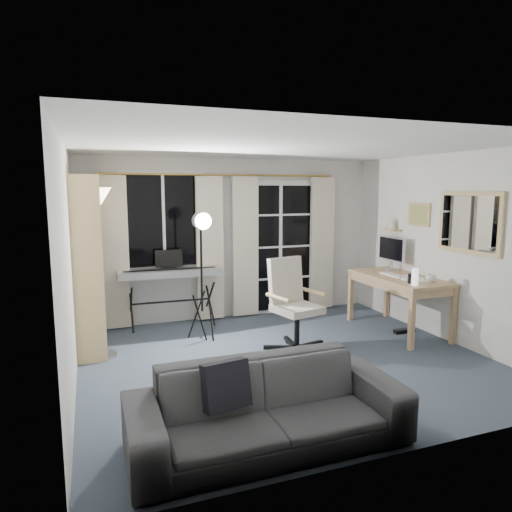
{
  "coord_description": "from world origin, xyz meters",
  "views": [
    {
      "loc": [
        -2.06,
        -4.57,
        1.95
      ],
      "look_at": [
        -0.24,
        0.35,
        1.17
      ],
      "focal_mm": 32.0,
      "sensor_mm": 36.0,
      "label": 1
    }
  ],
  "objects_px": {
    "desk": "(399,283)",
    "mug": "(431,278)",
    "office_chair": "(291,296)",
    "monitor": "(392,250)",
    "bookshelf": "(84,270)",
    "studio_light": "(202,236)",
    "keyboard_piano": "(170,274)",
    "sofa": "(268,394)",
    "torchiere_lamp": "(98,222)"
  },
  "relations": [
    {
      "from": "studio_light",
      "to": "monitor",
      "type": "xyz_separation_m",
      "value": [
        2.8,
        -0.08,
        -0.29
      ]
    },
    {
      "from": "bookshelf",
      "to": "office_chair",
      "type": "relative_size",
      "value": 1.87
    },
    {
      "from": "office_chair",
      "to": "sofa",
      "type": "xyz_separation_m",
      "value": [
        -1.05,
        -1.89,
        -0.25
      ]
    },
    {
      "from": "bookshelf",
      "to": "torchiere_lamp",
      "type": "xyz_separation_m",
      "value": [
        0.18,
        -0.29,
        0.58
      ]
    },
    {
      "from": "bookshelf",
      "to": "keyboard_piano",
      "type": "height_order",
      "value": "bookshelf"
    },
    {
      "from": "mug",
      "to": "keyboard_piano",
      "type": "bearing_deg",
      "value": 150.03
    },
    {
      "from": "sofa",
      "to": "bookshelf",
      "type": "bearing_deg",
      "value": 115.87
    },
    {
      "from": "office_chair",
      "to": "monitor",
      "type": "height_order",
      "value": "monitor"
    },
    {
      "from": "bookshelf",
      "to": "mug",
      "type": "bearing_deg",
      "value": -15.66
    },
    {
      "from": "monitor",
      "to": "keyboard_piano",
      "type": "bearing_deg",
      "value": 165.69
    },
    {
      "from": "desk",
      "to": "sofa",
      "type": "bearing_deg",
      "value": -143.67
    },
    {
      "from": "office_chair",
      "to": "sofa",
      "type": "bearing_deg",
      "value": -132.58
    },
    {
      "from": "office_chair",
      "to": "mug",
      "type": "distance_m",
      "value": 1.82
    },
    {
      "from": "keyboard_piano",
      "to": "sofa",
      "type": "bearing_deg",
      "value": -85.16
    },
    {
      "from": "office_chair",
      "to": "monitor",
      "type": "xyz_separation_m",
      "value": [
        1.87,
        0.58,
        0.41
      ]
    },
    {
      "from": "torchiere_lamp",
      "to": "sofa",
      "type": "relative_size",
      "value": 0.93
    },
    {
      "from": "sofa",
      "to": "studio_light",
      "type": "bearing_deg",
      "value": 87.61
    },
    {
      "from": "office_chair",
      "to": "sofa",
      "type": "relative_size",
      "value": 0.53
    },
    {
      "from": "mug",
      "to": "studio_light",
      "type": "bearing_deg",
      "value": 159.21
    },
    {
      "from": "bookshelf",
      "to": "studio_light",
      "type": "distance_m",
      "value": 1.45
    },
    {
      "from": "mug",
      "to": "sofa",
      "type": "bearing_deg",
      "value": -151.76
    },
    {
      "from": "studio_light",
      "to": "desk",
      "type": "relative_size",
      "value": 1.17
    },
    {
      "from": "bookshelf",
      "to": "studio_light",
      "type": "bearing_deg",
      "value": -5.36
    },
    {
      "from": "keyboard_piano",
      "to": "desk",
      "type": "bearing_deg",
      "value": -21.18
    },
    {
      "from": "keyboard_piano",
      "to": "mug",
      "type": "distance_m",
      "value": 3.46
    },
    {
      "from": "studio_light",
      "to": "sofa",
      "type": "xyz_separation_m",
      "value": [
        -0.12,
        -2.54,
        -0.95
      ]
    },
    {
      "from": "sofa",
      "to": "mug",
      "type": "bearing_deg",
      "value": 28.53
    },
    {
      "from": "sofa",
      "to": "desk",
      "type": "bearing_deg",
      "value": 36.8
    },
    {
      "from": "torchiere_lamp",
      "to": "monitor",
      "type": "height_order",
      "value": "torchiere_lamp"
    },
    {
      "from": "bookshelf",
      "to": "torchiere_lamp",
      "type": "distance_m",
      "value": 0.68
    },
    {
      "from": "desk",
      "to": "mug",
      "type": "bearing_deg",
      "value": -78.87
    },
    {
      "from": "keyboard_piano",
      "to": "monitor",
      "type": "xyz_separation_m",
      "value": [
        3.09,
        -0.78,
        0.29
      ]
    },
    {
      "from": "torchiere_lamp",
      "to": "desk",
      "type": "relative_size",
      "value": 1.35
    },
    {
      "from": "bookshelf",
      "to": "desk",
      "type": "xyz_separation_m",
      "value": [
        4.01,
        -0.66,
        -0.32
      ]
    },
    {
      "from": "keyboard_piano",
      "to": "studio_light",
      "type": "distance_m",
      "value": 0.96
    },
    {
      "from": "bookshelf",
      "to": "studio_light",
      "type": "relative_size",
      "value": 1.24
    },
    {
      "from": "keyboard_piano",
      "to": "monitor",
      "type": "relative_size",
      "value": 2.56
    },
    {
      "from": "torchiere_lamp",
      "to": "keyboard_piano",
      "type": "xyz_separation_m",
      "value": [
        0.93,
        0.86,
        -0.8
      ]
    },
    {
      "from": "torchiere_lamp",
      "to": "desk",
      "type": "height_order",
      "value": "torchiere_lamp"
    },
    {
      "from": "bookshelf",
      "to": "sofa",
      "type": "xyz_separation_m",
      "value": [
        1.28,
        -2.68,
        -0.58
      ]
    },
    {
      "from": "bookshelf",
      "to": "keyboard_piano",
      "type": "distance_m",
      "value": 1.27
    },
    {
      "from": "sofa",
      "to": "keyboard_piano",
      "type": "bearing_deg",
      "value": 93.33
    },
    {
      "from": "torchiere_lamp",
      "to": "office_chair",
      "type": "distance_m",
      "value": 2.39
    },
    {
      "from": "office_chair",
      "to": "studio_light",
      "type": "bearing_deg",
      "value": 131.3
    },
    {
      "from": "keyboard_piano",
      "to": "monitor",
      "type": "bearing_deg",
      "value": -12.32
    },
    {
      "from": "torchiere_lamp",
      "to": "keyboard_piano",
      "type": "relative_size",
      "value": 1.38
    },
    {
      "from": "torchiere_lamp",
      "to": "mug",
      "type": "height_order",
      "value": "torchiere_lamp"
    },
    {
      "from": "studio_light",
      "to": "monitor",
      "type": "bearing_deg",
      "value": -4.35
    },
    {
      "from": "torchiere_lamp",
      "to": "monitor",
      "type": "relative_size",
      "value": 3.52
    },
    {
      "from": "office_chair",
      "to": "monitor",
      "type": "relative_size",
      "value": 2.01
    }
  ]
}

